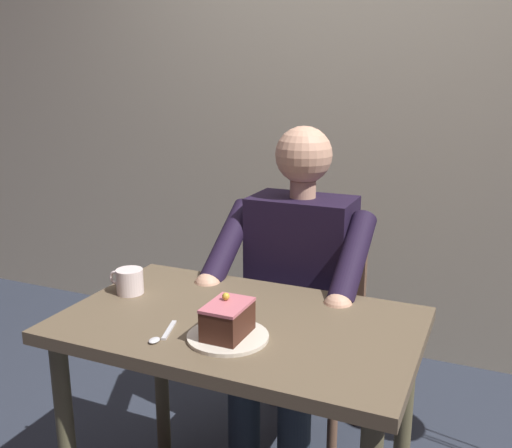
{
  "coord_description": "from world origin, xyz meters",
  "views": [
    {
      "loc": [
        -0.63,
        1.32,
        1.39
      ],
      "look_at": [
        -0.01,
        -0.1,
        0.98
      ],
      "focal_mm": 40.11,
      "sensor_mm": 36.0,
      "label": 1
    }
  ],
  "objects_px": {
    "chair": "(308,317)",
    "cake_slice": "(228,319)",
    "dessert_spoon": "(161,335)",
    "coffee_cup": "(129,281)",
    "dining_table": "(239,354)",
    "seated_person": "(294,297)"
  },
  "relations": [
    {
      "from": "chair",
      "to": "cake_slice",
      "type": "bearing_deg",
      "value": 91.93
    },
    {
      "from": "dessert_spoon",
      "to": "coffee_cup",
      "type": "bearing_deg",
      "value": -40.76
    },
    {
      "from": "dining_table",
      "to": "cake_slice",
      "type": "distance_m",
      "value": 0.2
    },
    {
      "from": "seated_person",
      "to": "cake_slice",
      "type": "distance_m",
      "value": 0.59
    },
    {
      "from": "dining_table",
      "to": "chair",
      "type": "relative_size",
      "value": 1.12
    },
    {
      "from": "dining_table",
      "to": "seated_person",
      "type": "relative_size",
      "value": 0.81
    },
    {
      "from": "seated_person",
      "to": "dessert_spoon",
      "type": "height_order",
      "value": "seated_person"
    },
    {
      "from": "cake_slice",
      "to": "seated_person",
      "type": "bearing_deg",
      "value": -87.48
    },
    {
      "from": "chair",
      "to": "cake_slice",
      "type": "relative_size",
      "value": 6.38
    },
    {
      "from": "seated_person",
      "to": "cake_slice",
      "type": "height_order",
      "value": "seated_person"
    },
    {
      "from": "cake_slice",
      "to": "dessert_spoon",
      "type": "height_order",
      "value": "cake_slice"
    },
    {
      "from": "dining_table",
      "to": "coffee_cup",
      "type": "xyz_separation_m",
      "value": [
        0.39,
        -0.04,
        0.15
      ]
    },
    {
      "from": "seated_person",
      "to": "coffee_cup",
      "type": "xyz_separation_m",
      "value": [
        0.39,
        0.4,
        0.14
      ]
    },
    {
      "from": "coffee_cup",
      "to": "dining_table",
      "type": "bearing_deg",
      "value": 174.1
    },
    {
      "from": "coffee_cup",
      "to": "cake_slice",
      "type": "bearing_deg",
      "value": 159.07
    },
    {
      "from": "dining_table",
      "to": "coffee_cup",
      "type": "relative_size",
      "value": 8.33
    },
    {
      "from": "chair",
      "to": "seated_person",
      "type": "xyz_separation_m",
      "value": [
        -0.0,
        0.17,
        0.15
      ]
    },
    {
      "from": "cake_slice",
      "to": "dessert_spoon",
      "type": "bearing_deg",
      "value": 20.85
    },
    {
      "from": "cake_slice",
      "to": "dessert_spoon",
      "type": "distance_m",
      "value": 0.18
    },
    {
      "from": "dining_table",
      "to": "seated_person",
      "type": "distance_m",
      "value": 0.45
    },
    {
      "from": "dining_table",
      "to": "seated_person",
      "type": "xyz_separation_m",
      "value": [
        -0.0,
        -0.45,
        0.01
      ]
    },
    {
      "from": "cake_slice",
      "to": "dessert_spoon",
      "type": "xyz_separation_m",
      "value": [
        0.16,
        0.06,
        -0.05
      ]
    }
  ]
}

